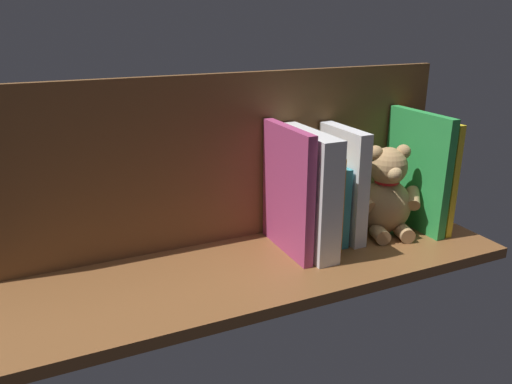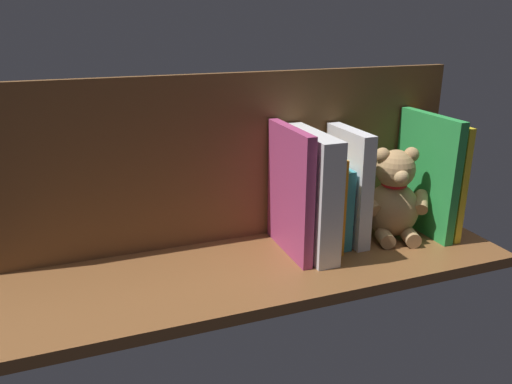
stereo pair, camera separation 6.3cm
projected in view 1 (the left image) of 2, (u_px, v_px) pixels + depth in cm
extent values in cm
cube|color=brown|center=(256.00, 268.00, 98.61)|extent=(99.68, 30.97, 2.20)
cube|color=brown|center=(229.00, 160.00, 103.87)|extent=(99.68, 1.50, 34.72)
cube|color=yellow|center=(424.00, 172.00, 113.35)|extent=(1.55, 18.63, 24.38)
cube|color=green|center=(417.00, 170.00, 112.02)|extent=(2.19, 18.94, 25.86)
ellipsoid|color=tan|center=(385.00, 206.00, 110.89)|extent=(13.66, 12.86, 11.86)
sphere|color=tan|center=(388.00, 166.00, 107.92)|extent=(8.15, 8.15, 8.15)
sphere|color=tan|center=(403.00, 152.00, 107.33)|extent=(3.15, 3.15, 3.15)
sphere|color=tan|center=(376.00, 153.00, 106.50)|extent=(3.15, 3.15, 3.15)
sphere|color=tan|center=(394.00, 174.00, 104.89)|extent=(3.15, 3.15, 3.15)
cylinder|color=tan|center=(413.00, 198.00, 109.58)|extent=(5.70, 6.34, 4.39)
cylinder|color=tan|center=(363.00, 201.00, 108.06)|extent=(3.14, 5.99, 4.39)
cylinder|color=tan|center=(404.00, 233.00, 107.98)|extent=(4.28, 5.16, 3.15)
cylinder|color=tan|center=(380.00, 234.00, 107.26)|extent=(4.28, 5.16, 3.15)
torus|color=red|center=(387.00, 181.00, 109.00)|extent=(6.72, 6.72, 0.93)
cube|color=silver|center=(343.00, 183.00, 106.96)|extent=(3.15, 15.05, 23.71)
cube|color=teal|center=(328.00, 200.00, 107.34)|extent=(1.95, 14.01, 16.73)
cube|color=orange|center=(318.00, 197.00, 105.21)|extent=(2.32, 15.31, 19.57)
cube|color=white|center=(306.00, 192.00, 101.04)|extent=(4.64, 19.24, 24.27)
cube|color=#B23F72|center=(287.00, 190.00, 99.86)|extent=(1.94, 18.12, 25.44)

